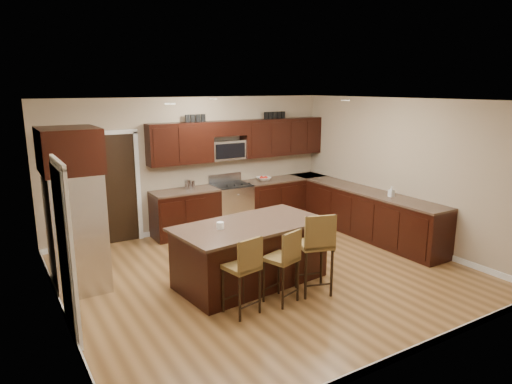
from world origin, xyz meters
TOP-DOWN VIEW (x-y plane):
  - floor at (0.00, 0.00)m, footprint 6.00×6.00m
  - ceiling at (0.00, 0.00)m, footprint 6.00×6.00m
  - wall_back at (0.00, 2.75)m, footprint 6.00×0.00m
  - wall_left at (-3.00, 0.00)m, footprint 0.00×5.50m
  - wall_right at (3.00, 0.00)m, footprint 0.00×5.50m
  - base_cabinets at (1.90, 1.45)m, footprint 4.02×3.96m
  - upper_cabinets at (1.04, 2.58)m, footprint 4.00×0.33m
  - range at (0.68, 2.45)m, footprint 0.76×0.64m
  - microwave at (0.68, 2.60)m, footprint 0.76×0.31m
  - doorway at (-1.65, 2.73)m, footprint 0.85×0.03m
  - pantry_door at (-2.98, -0.30)m, footprint 0.03×0.80m
  - letter_decor at (0.90, 2.58)m, footprint 2.20×0.03m
  - island at (-0.38, -0.14)m, footprint 2.37×1.42m
  - stool_left at (-0.97, -0.98)m, footprint 0.46×0.46m
  - stool_mid at (-0.34, -0.97)m, footprint 0.49×0.49m
  - stool_right at (0.19, -0.98)m, footprint 0.56×0.56m
  - refrigerator at (-2.62, 1.00)m, footprint 0.79×0.93m
  - floor_mat at (1.55, 1.96)m, footprint 1.08×0.85m
  - fruit_bowl at (1.48, 2.45)m, footprint 0.35×0.35m
  - soap_bottle at (2.70, -0.02)m, footprint 0.09×0.09m
  - canister_tall at (-0.28, 2.45)m, footprint 0.12×0.12m
  - canister_short at (-0.19, 2.45)m, footprint 0.11×0.11m
  - island_jar at (-0.88, -0.14)m, footprint 0.10×0.10m

SIDE VIEW (x-z plane):
  - floor at x=0.00m, z-range 0.00..0.00m
  - floor_mat at x=1.55m, z-range 0.00..0.01m
  - island at x=-0.38m, z-range -0.03..0.89m
  - base_cabinets at x=1.90m, z-range 0.00..0.92m
  - range at x=0.68m, z-range -0.08..1.03m
  - stool_mid at x=-0.34m, z-range 0.13..1.17m
  - stool_left at x=-0.97m, z-range 0.13..1.19m
  - stool_right at x=0.19m, z-range 0.15..1.35m
  - fruit_bowl at x=1.48m, z-range 0.92..1.00m
  - island_jar at x=-0.88m, z-range 0.92..1.02m
  - canister_short at x=-0.19m, z-range 0.92..1.09m
  - soap_bottle at x=2.70m, z-range 0.92..1.11m
  - canister_tall at x=-0.28m, z-range 0.92..1.12m
  - pantry_door at x=-2.98m, z-range 0.00..2.04m
  - doorway at x=-1.65m, z-range 0.00..2.06m
  - refrigerator at x=-2.62m, z-range 0.03..2.38m
  - wall_back at x=0.00m, z-range -1.65..4.35m
  - wall_left at x=-3.00m, z-range -1.40..4.10m
  - wall_right at x=3.00m, z-range -1.40..4.10m
  - microwave at x=0.68m, z-range 1.42..1.82m
  - upper_cabinets at x=1.04m, z-range 1.44..2.24m
  - letter_decor at x=0.90m, z-range 2.22..2.37m
  - ceiling at x=0.00m, z-range 2.70..2.70m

